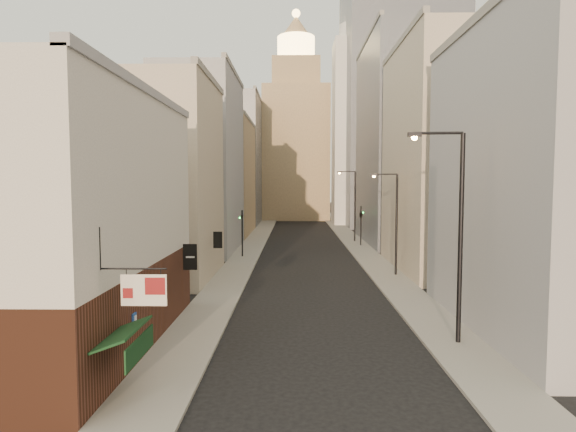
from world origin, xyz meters
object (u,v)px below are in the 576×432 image
(streetlamp_far, at_px, (353,202))
(traffic_light_left, at_px, (242,223))
(white_tower, at_px, (355,126))
(traffic_light_right, at_px, (361,216))
(clock_tower, at_px, (296,138))
(streetlamp_near, at_px, (455,225))
(streetlamp_mid, at_px, (394,218))

(streetlamp_far, xyz_separation_m, traffic_light_left, (-13.21, -13.23, -1.74))
(white_tower, bearing_deg, streetlamp_far, -97.25)
(streetlamp_far, height_order, traffic_light_right, streetlamp_far)
(clock_tower, bearing_deg, streetlamp_near, -84.86)
(white_tower, distance_m, streetlamp_far, 31.19)
(clock_tower, xyz_separation_m, traffic_light_right, (7.92, -46.13, -13.82))
(clock_tower, distance_m, streetlamp_near, 83.53)
(streetlamp_near, height_order, streetlamp_far, streetlamp_near)
(white_tower, bearing_deg, clock_tower, 128.16)
(streetlamp_mid, distance_m, streetlamp_far, 23.14)
(white_tower, relative_size, streetlamp_far, 4.42)
(streetlamp_mid, relative_size, traffic_light_left, 1.73)
(traffic_light_left, bearing_deg, streetlamp_near, 125.72)
(streetlamp_mid, bearing_deg, clock_tower, 105.44)
(streetlamp_near, height_order, traffic_light_right, streetlamp_near)
(traffic_light_right, bearing_deg, traffic_light_left, 56.37)
(streetlamp_near, bearing_deg, traffic_light_left, 118.34)
(white_tower, distance_m, traffic_light_left, 46.98)
(clock_tower, xyz_separation_m, streetlamp_far, (7.44, -42.02, -12.27))
(clock_tower, bearing_deg, white_tower, -51.84)
(clock_tower, height_order, streetlamp_mid, clock_tower)
(streetlamp_near, bearing_deg, traffic_light_right, 91.60)
(white_tower, xyz_separation_m, streetlamp_mid, (-2.97, -51.15, -13.67))
(clock_tower, distance_m, streetlamp_far, 44.40)
(streetlamp_mid, distance_m, traffic_light_left, 17.04)
(clock_tower, bearing_deg, traffic_light_right, -80.26)
(streetlamp_mid, distance_m, traffic_light_right, 19.05)
(traffic_light_left, bearing_deg, streetlamp_far, -125.17)
(traffic_light_right, bearing_deg, white_tower, -72.76)
(white_tower, xyz_separation_m, streetlamp_near, (-3.59, -68.37, -12.73))
(streetlamp_near, bearing_deg, streetlamp_far, 92.37)
(clock_tower, distance_m, white_tower, 17.83)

